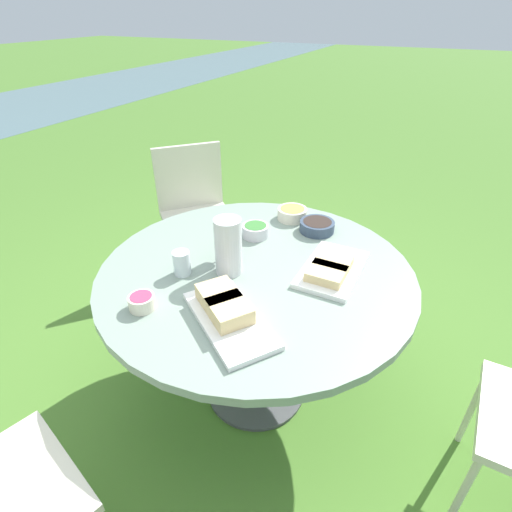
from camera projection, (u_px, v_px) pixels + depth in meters
ground_plane at (256, 389)px, 2.01m from camera, size 40.00×40.00×0.00m
dining_table at (256, 289)px, 1.67m from camera, size 1.27×1.27×0.73m
chair_far_back at (195, 205)px, 2.62m from camera, size 0.61×0.61×0.89m
water_pitcher at (228, 246)px, 1.54m from camera, size 0.11×0.11×0.23m
wine_glass at (222, 231)px, 1.61m from camera, size 0.06×0.06×0.18m
platter_bread_main at (331, 269)px, 1.57m from camera, size 0.37×0.22×0.06m
platter_charcuterie at (227, 311)px, 1.35m from camera, size 0.39×0.43×0.08m
bowl_fries at (292, 213)px, 1.97m from camera, size 0.15×0.15×0.06m
bowl_salad at (255, 230)px, 1.82m from camera, size 0.12×0.12×0.06m
bowl_olives at (317, 226)px, 1.87m from camera, size 0.16×0.16×0.05m
bowl_dip_red at (142, 301)px, 1.39m from camera, size 0.09×0.09×0.05m
cup_water_near at (182, 263)px, 1.56m from camera, size 0.07×0.07×0.10m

